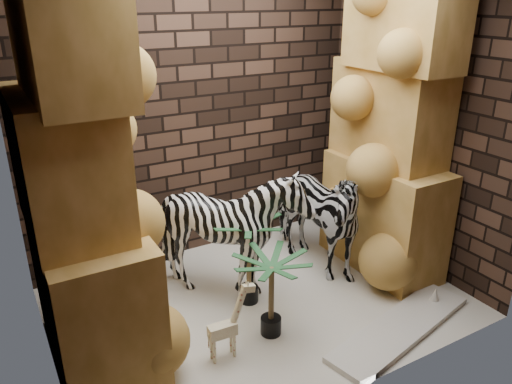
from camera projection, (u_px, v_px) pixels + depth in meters
floor at (260, 302)px, 4.49m from camera, size 3.50×3.50×0.00m
wall_back at (197, 112)px, 4.93m from camera, size 3.50×0.00×3.50m
wall_front at (367, 195)px, 2.92m from camera, size 3.50×0.00×3.50m
wall_left at (20, 182)px, 3.12m from camera, size 0.00×3.00×3.00m
wall_right at (418, 117)px, 4.73m from camera, size 0.00×3.00×3.00m
rock_pillar_left at (78, 173)px, 3.28m from camera, size 0.68×1.30×3.00m
rock_pillar_right at (393, 121)px, 4.58m from camera, size 0.58×1.25×3.00m
zebra_right at (312, 206)px, 4.81m from camera, size 0.73×1.21×1.37m
zebra_left at (233, 238)px, 4.42m from camera, size 1.03×1.27×1.14m
giraffe_toy at (222, 323)px, 3.70m from camera, size 0.33×0.13×0.64m
palm_front at (249, 261)px, 4.36m from camera, size 0.36×0.36×0.83m
palm_back at (271, 296)px, 3.95m from camera, size 0.36×0.36×0.72m
surfboard at (401, 328)px, 4.11m from camera, size 1.59×0.71×0.05m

